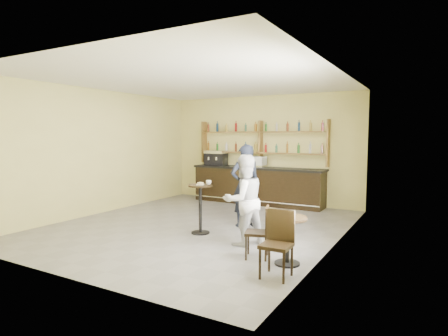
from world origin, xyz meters
The scene contains 23 objects.
floor centered at (0.00, 0.00, 0.00)m, with size 7.00×7.00×0.00m, color slate.
ceiling centered at (0.00, 0.00, 3.20)m, with size 7.00×7.00×0.00m, color white.
wall_back centered at (0.00, 3.50, 1.60)m, with size 7.00×7.00×0.00m, color #D6CE7A.
wall_front centered at (0.00, -3.50, 1.60)m, with size 7.00×7.00×0.00m, color #D6CE7A.
wall_left centered at (-3.00, 0.00, 1.60)m, with size 7.00×7.00×0.00m, color #D6CE7A.
wall_right centered at (3.00, 0.00, 1.60)m, with size 7.00×7.00×0.00m, color #D6CE7A.
window_pane centered at (2.99, -1.20, 1.70)m, with size 2.00×2.00×0.00m, color white.
window_frame centered at (2.99, -1.20, 1.70)m, with size 0.04×1.70×2.10m, color black, non-canonical shape.
shelf_unit centered at (0.00, 3.37, 1.81)m, with size 4.00×0.26×1.40m, color brown, non-canonical shape.
liquor_bottles centered at (0.00, 3.37, 1.98)m, with size 3.68×0.10×1.00m, color #8C5919, non-canonical shape.
bar_counter centered at (0.00, 3.15, 0.55)m, with size 4.03×0.79×1.09m, color black, non-canonical shape.
espresso_machine centered at (-1.42, 3.15, 1.32)m, with size 0.65×0.41×0.46m, color black, non-canonical shape.
pastry_case centered at (-0.03, 3.15, 1.25)m, with size 0.53×0.42×0.32m, color silver, non-canonical shape.
pedestal_table centered at (0.39, -0.52, 0.51)m, with size 0.49×0.49×1.02m, color black, non-canonical shape.
napkin centered at (0.39, -0.52, 1.02)m, with size 0.16×0.16×0.00m, color white.
donut centered at (0.40, -0.53, 1.04)m, with size 0.14×0.14×0.05m, color gold.
cup_pedestal centered at (0.53, -0.42, 1.06)m, with size 0.11×0.11×0.09m, color white.
man_main centered at (0.92, 0.48, 0.91)m, with size 0.67×0.44×1.82m, color black.
cafe_table centered at (2.60, -1.41, 0.38)m, with size 0.60×0.60×0.76m, color black, non-canonical shape.
cup_cafe centered at (2.65, -1.41, 0.81)m, with size 0.10×0.10×0.10m, color white.
chair_west centered at (2.05, -1.36, 0.43)m, with size 0.37×0.37×0.86m, color black, non-canonical shape.
chair_south centered at (2.65, -2.01, 0.48)m, with size 0.41×0.41×0.95m, color black, non-canonical shape.
patron_second centered at (1.53, -0.80, 0.84)m, with size 0.81×0.63×1.68m, color #ACACB2.
Camera 1 is at (4.57, -6.88, 2.03)m, focal length 30.00 mm.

